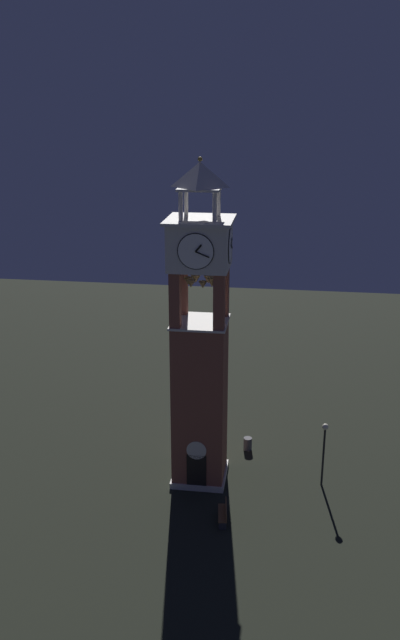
{
  "coord_description": "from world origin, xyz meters",
  "views": [
    {
      "loc": [
        4.51,
        -32.27,
        20.79
      ],
      "look_at": [
        0.0,
        0.0,
        9.64
      ],
      "focal_mm": 36.26,
      "sensor_mm": 36.0,
      "label": 1
    }
  ],
  "objects": [
    {
      "name": "clock_tower",
      "position": [
        0.0,
        -0.0,
        7.59
      ],
      "size": [
        3.43,
        3.43,
        18.13
      ],
      "color": "brown",
      "rests_on": "ground"
    },
    {
      "name": "lamp_post",
      "position": [
        6.97,
        0.13,
        2.69
      ],
      "size": [
        0.36,
        0.36,
        3.88
      ],
      "color": "black",
      "rests_on": "ground"
    },
    {
      "name": "park_bench",
      "position": [
        1.79,
        -3.94,
        0.48
      ],
      "size": [
        0.62,
        1.64,
        0.95
      ],
      "color": "brown",
      "rests_on": "ground"
    },
    {
      "name": "ground",
      "position": [
        0.0,
        0.0,
        0.0
      ],
      "size": [
        80.0,
        80.0,
        0.0
      ],
      "primitive_type": "plane",
      "color": "black"
    },
    {
      "name": "trash_bin",
      "position": [
        2.53,
        3.47,
        0.4
      ],
      "size": [
        0.52,
        0.52,
        0.8
      ],
      "primitive_type": "cylinder",
      "color": "#4C4C51",
      "rests_on": "ground"
    },
    {
      "name": "shrub_near_entry",
      "position": [
        0.27,
        2.38,
        0.37
      ],
      "size": [
        0.96,
        0.96,
        0.74
      ],
      "primitive_type": "ellipsoid",
      "color": "#336638",
      "rests_on": "ground"
    }
  ]
}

